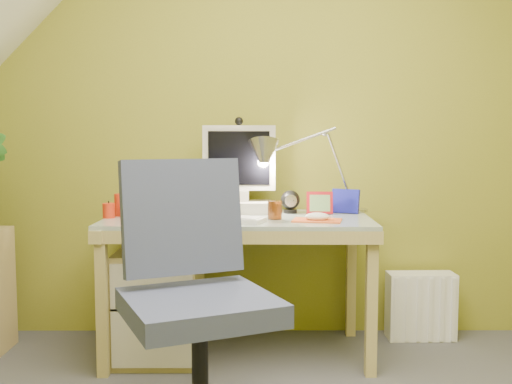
{
  "coord_description": "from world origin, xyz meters",
  "views": [
    {
      "loc": [
        -0.01,
        -1.74,
        1.09
      ],
      "look_at": [
        0.0,
        1.0,
        0.85
      ],
      "focal_mm": 42.0,
      "sensor_mm": 36.0,
      "label": 1
    }
  ],
  "objects_px": {
    "monitor": "(239,159)",
    "desk_lamp": "(325,152)",
    "task_chair": "(199,300)",
    "desk": "(238,286)",
    "radiator": "(421,306)"
  },
  "relations": [
    {
      "from": "desk_lamp",
      "to": "desk",
      "type": "bearing_deg",
      "value": -149.2
    },
    {
      "from": "desk",
      "to": "desk_lamp",
      "type": "relative_size",
      "value": 2.05
    },
    {
      "from": "desk_lamp",
      "to": "radiator",
      "type": "relative_size",
      "value": 1.76
    },
    {
      "from": "monitor",
      "to": "radiator",
      "type": "distance_m",
      "value": 1.28
    },
    {
      "from": "desk_lamp",
      "to": "task_chair",
      "type": "height_order",
      "value": "desk_lamp"
    },
    {
      "from": "task_chair",
      "to": "desk_lamp",
      "type": "bearing_deg",
      "value": 38.34
    },
    {
      "from": "desk",
      "to": "radiator",
      "type": "distance_m",
      "value": 1.03
    },
    {
      "from": "desk",
      "to": "desk_lamp",
      "type": "xyz_separation_m",
      "value": [
        0.45,
        0.18,
        0.67
      ]
    },
    {
      "from": "desk",
      "to": "monitor",
      "type": "xyz_separation_m",
      "value": [
        0.0,
        0.18,
        0.63
      ]
    },
    {
      "from": "radiator",
      "to": "desk_lamp",
      "type": "bearing_deg",
      "value": -175.2
    },
    {
      "from": "desk_lamp",
      "to": "task_chair",
      "type": "distance_m",
      "value": 1.3
    },
    {
      "from": "desk_lamp",
      "to": "task_chair",
      "type": "bearing_deg",
      "value": -109.07
    },
    {
      "from": "monitor",
      "to": "desk_lamp",
      "type": "distance_m",
      "value": 0.45
    },
    {
      "from": "desk",
      "to": "task_chair",
      "type": "xyz_separation_m",
      "value": [
        -0.12,
        -0.88,
        0.17
      ]
    },
    {
      "from": "monitor",
      "to": "desk_lamp",
      "type": "height_order",
      "value": "desk_lamp"
    }
  ]
}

